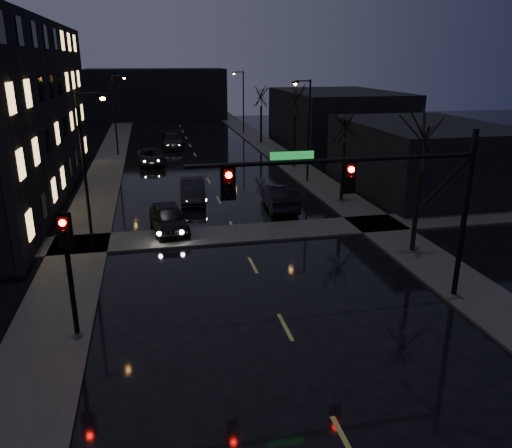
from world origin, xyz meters
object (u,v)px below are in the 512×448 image
oncoming_car_a (168,218)px  oncoming_car_c (151,156)px  oncoming_car_b (193,190)px  lead_car (280,196)px  oncoming_car_d (172,140)px

oncoming_car_a → oncoming_car_c: bearing=86.0°
oncoming_car_c → oncoming_car_a: bearing=-90.8°
oncoming_car_b → oncoming_car_c: size_ratio=0.93×
lead_car → oncoming_car_d: bearing=-73.6°
oncoming_car_d → lead_car: (5.73, -25.89, 0.03)m
lead_car → oncoming_car_a: bearing=26.8°
oncoming_car_a → lead_car: 8.04m
oncoming_car_b → oncoming_car_a: bearing=-103.5°
oncoming_car_b → lead_car: bearing=-24.4°
oncoming_car_b → oncoming_car_c: bearing=105.0°
oncoming_car_c → oncoming_car_d: 9.26m
oncoming_car_c → lead_car: 18.81m
oncoming_car_d → lead_car: bearing=-79.4°
oncoming_car_a → oncoming_car_b: 6.39m
oncoming_car_c → oncoming_car_d: bearing=71.9°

